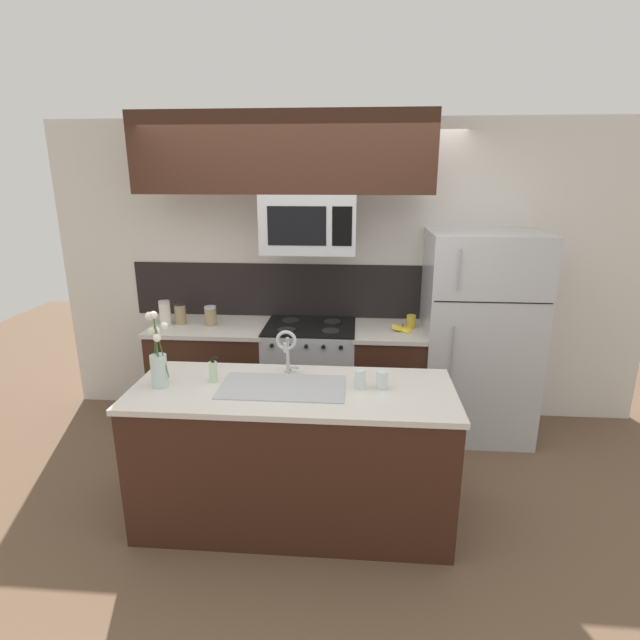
% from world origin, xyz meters
% --- Properties ---
extents(ground_plane, '(10.00, 10.00, 0.00)m').
position_xyz_m(ground_plane, '(0.00, 0.00, 0.00)').
color(ground_plane, brown).
extents(rear_partition, '(5.20, 0.10, 2.60)m').
position_xyz_m(rear_partition, '(0.30, 1.28, 1.30)').
color(rear_partition, silver).
rests_on(rear_partition, ground).
extents(splash_band, '(3.26, 0.01, 0.48)m').
position_xyz_m(splash_band, '(0.00, 1.22, 1.15)').
color(splash_band, black).
rests_on(splash_band, rear_partition).
extents(back_counter_left, '(0.99, 0.65, 0.91)m').
position_xyz_m(back_counter_left, '(-0.86, 0.90, 0.46)').
color(back_counter_left, '#381E14').
rests_on(back_counter_left, ground).
extents(back_counter_right, '(0.60, 0.65, 0.91)m').
position_xyz_m(back_counter_right, '(0.66, 0.90, 0.46)').
color(back_counter_right, '#381E14').
rests_on(back_counter_right, ground).
extents(stove_range, '(0.76, 0.64, 0.93)m').
position_xyz_m(stove_range, '(0.00, 0.90, 0.46)').
color(stove_range, '#B7BABF').
rests_on(stove_range, ground).
extents(microwave, '(0.74, 0.40, 0.46)m').
position_xyz_m(microwave, '(0.00, 0.88, 1.78)').
color(microwave, '#B7BABF').
extents(upper_cabinet_band, '(2.29, 0.34, 0.60)m').
position_xyz_m(upper_cabinet_band, '(-0.20, 0.85, 2.31)').
color(upper_cabinet_band, '#381E14').
extents(refrigerator, '(0.90, 0.74, 1.72)m').
position_xyz_m(refrigerator, '(1.40, 0.92, 0.86)').
color(refrigerator, '#B7BABF').
rests_on(refrigerator, ground).
extents(storage_jar_tall, '(0.10, 0.10, 0.21)m').
position_xyz_m(storage_jar_tall, '(-1.24, 0.88, 1.01)').
color(storage_jar_tall, silver).
rests_on(storage_jar_tall, back_counter_left).
extents(storage_jar_medium, '(0.09, 0.09, 0.18)m').
position_xyz_m(storage_jar_medium, '(-1.12, 0.91, 1.00)').
color(storage_jar_medium, '#997F5B').
rests_on(storage_jar_medium, back_counter_left).
extents(storage_jar_short, '(0.10, 0.10, 0.17)m').
position_xyz_m(storage_jar_short, '(-0.85, 0.89, 0.99)').
color(storage_jar_short, '#997F5B').
rests_on(storage_jar_short, back_counter_left).
extents(banana_bunch, '(0.19, 0.15, 0.08)m').
position_xyz_m(banana_bunch, '(0.77, 0.84, 0.93)').
color(banana_bunch, yellow).
rests_on(banana_bunch, back_counter_right).
extents(coffee_tin, '(0.08, 0.08, 0.11)m').
position_xyz_m(coffee_tin, '(0.85, 0.95, 0.97)').
color(coffee_tin, gold).
rests_on(coffee_tin, back_counter_right).
extents(island_counter, '(1.96, 0.76, 0.91)m').
position_xyz_m(island_counter, '(0.02, -0.35, 0.46)').
color(island_counter, '#381E14').
rests_on(island_counter, ground).
extents(kitchen_sink, '(0.76, 0.40, 0.16)m').
position_xyz_m(kitchen_sink, '(-0.04, -0.35, 0.84)').
color(kitchen_sink, '#ADAFB5').
rests_on(kitchen_sink, island_counter).
extents(sink_faucet, '(0.14, 0.14, 0.31)m').
position_xyz_m(sink_faucet, '(-0.04, -0.15, 1.11)').
color(sink_faucet, '#B7BABF').
rests_on(sink_faucet, island_counter).
extents(dish_soap_bottle, '(0.06, 0.05, 0.16)m').
position_xyz_m(dish_soap_bottle, '(-0.49, -0.29, 0.98)').
color(dish_soap_bottle, beige).
rests_on(dish_soap_bottle, island_counter).
extents(drinking_glass, '(0.07, 0.07, 0.12)m').
position_xyz_m(drinking_glass, '(0.42, -0.32, 0.97)').
color(drinking_glass, silver).
rests_on(drinking_glass, island_counter).
extents(spare_glass, '(0.07, 0.07, 0.11)m').
position_xyz_m(spare_glass, '(0.56, -0.31, 0.97)').
color(spare_glass, silver).
rests_on(spare_glass, island_counter).
extents(flower_vase, '(0.15, 0.13, 0.49)m').
position_xyz_m(flower_vase, '(-0.79, -0.38, 1.06)').
color(flower_vase, silver).
rests_on(flower_vase, island_counter).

